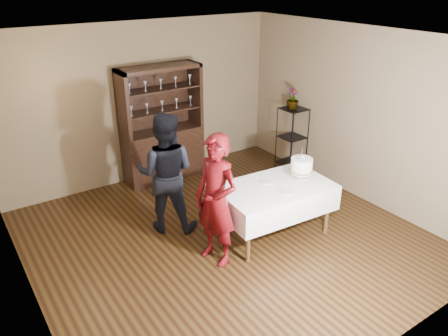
{
  "coord_description": "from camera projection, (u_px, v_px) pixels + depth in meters",
  "views": [
    {
      "loc": [
        -2.93,
        -4.25,
        3.44
      ],
      "look_at": [
        0.04,
        0.1,
        1.03
      ],
      "focal_mm": 35.0,
      "sensor_mm": 36.0,
      "label": 1
    }
  ],
  "objects": [
    {
      "name": "floor",
      "position": [
        226.0,
        237.0,
        6.13
      ],
      "size": [
        5.0,
        5.0,
        0.0
      ],
      "primitive_type": "plane",
      "color": "black",
      "rests_on": "ground"
    },
    {
      "name": "ceiling",
      "position": [
        226.0,
        39.0,
        5.0
      ],
      "size": [
        5.0,
        5.0,
        0.0
      ],
      "primitive_type": "plane",
      "rotation": [
        3.14,
        0.0,
        0.0
      ],
      "color": "silver",
      "rests_on": "back_wall"
    },
    {
      "name": "back_wall",
      "position": [
        143.0,
        103.0,
        7.44
      ],
      "size": [
        5.0,
        0.02,
        2.7
      ],
      "primitive_type": "cube",
      "color": "brown",
      "rests_on": "floor"
    },
    {
      "name": "wall_left",
      "position": [
        17.0,
        202.0,
        4.29
      ],
      "size": [
        0.02,
        5.0,
        2.7
      ],
      "primitive_type": "cube",
      "color": "brown",
      "rests_on": "floor"
    },
    {
      "name": "wall_right",
      "position": [
        357.0,
        115.0,
        6.84
      ],
      "size": [
        0.02,
        5.0,
        2.7
      ],
      "primitive_type": "cube",
      "color": "brown",
      "rests_on": "floor"
    },
    {
      "name": "china_hutch",
      "position": [
        163.0,
        142.0,
        7.64
      ],
      "size": [
        1.4,
        0.48,
        2.0
      ],
      "color": "black",
      "rests_on": "floor"
    },
    {
      "name": "plant_etagere",
      "position": [
        292.0,
        137.0,
        7.92
      ],
      "size": [
        0.42,
        0.42,
        1.2
      ],
      "color": "black",
      "rests_on": "floor"
    },
    {
      "name": "cake_table",
      "position": [
        274.0,
        197.0,
        5.97
      ],
      "size": [
        1.6,
        1.05,
        0.77
      ],
      "rotation": [
        0.0,
        0.0,
        -0.07
      ],
      "color": "silver",
      "rests_on": "floor"
    },
    {
      "name": "woman",
      "position": [
        216.0,
        201.0,
        5.33
      ],
      "size": [
        0.55,
        0.71,
        1.71
      ],
      "primitive_type": "imported",
      "rotation": [
        0.0,
        0.0,
        -1.33
      ],
      "color": "#3E050C",
      "rests_on": "floor"
    },
    {
      "name": "man",
      "position": [
        166.0,
        173.0,
        6.02
      ],
      "size": [
        1.07,
        1.04,
        1.74
      ],
      "primitive_type": "imported",
      "rotation": [
        0.0,
        0.0,
        2.48
      ],
      "color": "black",
      "rests_on": "floor"
    },
    {
      "name": "cake",
      "position": [
        301.0,
        166.0,
        6.03
      ],
      "size": [
        0.35,
        0.35,
        0.46
      ],
      "rotation": [
        0.0,
        0.0,
        -0.17
      ],
      "color": "silver",
      "rests_on": "cake_table"
    },
    {
      "name": "plate_near",
      "position": [
        286.0,
        192.0,
        5.71
      ],
      "size": [
        0.21,
        0.21,
        0.01
      ],
      "primitive_type": "cylinder",
      "rotation": [
        0.0,
        0.0,
        -0.2
      ],
      "color": "silver",
      "rests_on": "cake_table"
    },
    {
      "name": "plate_far",
      "position": [
        267.0,
        182.0,
        5.99
      ],
      "size": [
        0.23,
        0.23,
        0.01
      ],
      "primitive_type": "cylinder",
      "rotation": [
        0.0,
        0.0,
        0.38
      ],
      "color": "silver",
      "rests_on": "cake_table"
    },
    {
      "name": "potted_plant",
      "position": [
        293.0,
        99.0,
        7.61
      ],
      "size": [
        0.24,
        0.24,
        0.37
      ],
      "primitive_type": "imported",
      "rotation": [
        0.0,
        0.0,
        0.2
      ],
      "color": "#4B7135",
      "rests_on": "plant_etagere"
    }
  ]
}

